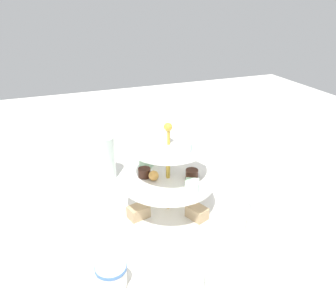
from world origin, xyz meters
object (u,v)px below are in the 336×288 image
Objects in this scene: water_glass_tall_right at (103,158)px; butter_knife_left at (218,164)px; water_glass_short_left at (187,276)px; butter_knife_right at (42,239)px; teacup_with_saucer at (112,277)px; tiered_serving_stand at (168,186)px; water_glass_mid_back at (261,219)px.

butter_knife_left is (-0.04, -0.36, -0.06)m from water_glass_tall_right.
water_glass_short_left is 0.39× the size of butter_knife_right.
teacup_with_saucer reaches higher than butter_knife_right.
butter_knife_right is at bearing 31.72° from teacup_with_saucer.
water_glass_tall_right is (0.22, 0.11, -0.01)m from tiered_serving_stand.
water_glass_tall_right is at bearing 50.89° from butter_knife_left.
water_glass_mid_back reaches higher than butter_knife_left.
water_glass_short_left is 0.23m from water_glass_mid_back.
water_glass_short_left is at bearing 166.85° from tiered_serving_stand.
water_glass_short_left is at bearing 112.82° from butter_knife_left.
tiered_serving_stand reaches higher than butter_knife_left.
water_glass_tall_right is at bearing 131.00° from butter_knife_right.
water_glass_short_left reaches higher than butter_knife_left.
teacup_with_saucer is 0.56m from butter_knife_left.
water_glass_tall_right reaches higher than water_glass_short_left.
water_glass_mid_back reaches higher than teacup_with_saucer.
teacup_with_saucer reaches higher than butter_knife_left.
water_glass_tall_right reaches higher than butter_knife_right.
water_glass_short_left reaches higher than butter_knife_right.
teacup_with_saucer is at bearing 135.88° from tiered_serving_stand.
tiered_serving_stand is at bearing -13.15° from water_glass_short_left.
water_glass_short_left is 0.35m from butter_knife_right.
teacup_with_saucer is at bearing 66.28° from water_glass_short_left.
tiered_serving_stand is 4.22× the size of water_glass_short_left.
butter_knife_right is at bearing 76.28° from butter_knife_left.
butter_knife_left is (0.37, -0.43, -0.02)m from teacup_with_saucer.
tiered_serving_stand reaches higher than water_glass_tall_right.
water_glass_tall_right is at bearing 6.83° from water_glass_short_left.
water_glass_mid_back is at bearing -144.98° from water_glass_tall_right.
tiered_serving_stand is 3.09× the size of teacup_with_saucer.
water_glass_short_left is 0.52m from butter_knife_left.
butter_knife_left is 0.57m from butter_knife_right.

